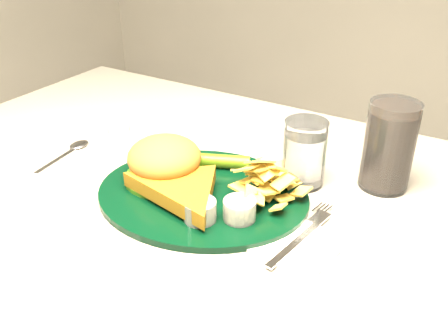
# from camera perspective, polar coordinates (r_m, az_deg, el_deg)

# --- Properties ---
(dinner_plate) EXTENTS (0.37, 0.33, 0.07)m
(dinner_plate) POSITION_cam_1_polar(r_m,az_deg,el_deg) (0.74, -2.51, -0.98)
(dinner_plate) COLOR black
(dinner_plate) RESTS_ON table
(water_glass) EXTENTS (0.08, 0.08, 0.11)m
(water_glass) POSITION_cam_1_polar(r_m,az_deg,el_deg) (0.78, 9.17, 1.69)
(water_glass) COLOR silver
(water_glass) RESTS_ON table
(cola_glass) EXTENTS (0.09, 0.09, 0.14)m
(cola_glass) POSITION_cam_1_polar(r_m,az_deg,el_deg) (0.79, 18.34, 2.40)
(cola_glass) COLOR black
(cola_glass) RESTS_ON table
(fork_napkin) EXTENTS (0.13, 0.16, 0.01)m
(fork_napkin) POSITION_cam_1_polar(r_m,az_deg,el_deg) (0.66, 8.27, -8.32)
(fork_napkin) COLOR white
(fork_napkin) RESTS_ON table
(spoon) EXTENTS (0.05, 0.13, 0.01)m
(spoon) POSITION_cam_1_polar(r_m,az_deg,el_deg) (0.90, -18.71, 0.88)
(spoon) COLOR silver
(spoon) RESTS_ON table
(ramekin) EXTENTS (0.04, 0.04, 0.03)m
(ramekin) POSITION_cam_1_polar(r_m,az_deg,el_deg) (0.97, -11.96, 4.71)
(ramekin) COLOR silver
(ramekin) RESTS_ON table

